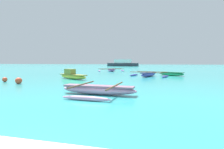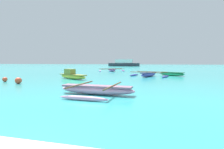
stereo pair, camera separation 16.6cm
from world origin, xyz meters
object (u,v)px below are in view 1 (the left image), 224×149
Objects in this scene: moored_boat_4 at (111,70)px; distant_ferry at (123,63)px; moored_boat_2 at (149,74)px; mooring_buoy_1 at (19,81)px; moored_boat_0 at (98,90)px; moored_boat_3 at (171,74)px; mooring_buoy_2 at (73,73)px; moored_boat_1 at (72,76)px; mooring_buoy_0 at (5,80)px.

distant_ferry is (-4.68, 38.34, 0.85)m from moored_boat_4.
mooring_buoy_1 is at bearing 156.63° from moored_boat_2.
moored_boat_3 is at bearing 73.18° from moored_boat_0.
moored_boat_4 is 18.70m from mooring_buoy_1.
moored_boat_0 is 60.20m from distant_ferry.
mooring_buoy_1 is at bearing -87.77° from distant_ferry.
mooring_buoy_2 is (-8.75, -0.94, 0.02)m from moored_boat_2.
mooring_buoy_2 is 0.05× the size of distant_ferry.
moored_boat_4 is at bearing 116.03° from moored_boat_1.
mooring_buoy_0 is (-9.12, 3.48, -0.05)m from moored_boat_0.
mooring_buoy_1 is at bearing -92.73° from mooring_buoy_2.
mooring_buoy_2 is at bearing 70.72° from mooring_buoy_0.
moored_boat_1 is 6.55× the size of mooring_buoy_2.
mooring_buoy_0 is at bearing -109.28° from mooring_buoy_2.
mooring_buoy_1 is at bearing -106.57° from moored_boat_3.
moored_boat_0 is at bearing -20.89° from mooring_buoy_0.
mooring_buoy_2 reaches higher than mooring_buoy_1.
moored_boat_2 is 7.94× the size of mooring_buoy_2.
mooring_buoy_2 is at bearing 124.57° from moored_boat_0.
moored_boat_0 reaches higher than moored_boat_4.
mooring_buoy_2 is at bearing -135.52° from moored_boat_3.
moored_boat_3 is (2.57, 1.79, -0.00)m from moored_boat_2.
moored_boat_3 is at bearing 17.87° from moored_boat_4.
moored_boat_2 is 12.78m from mooring_buoy_1.
mooring_buoy_0 is (-4.57, -17.66, -0.03)m from moored_boat_4.
moored_boat_2 is at bearing 60.39° from moored_boat_1.
distant_ferry reaches higher than mooring_buoy_1.
mooring_buoy_1 reaches higher than moored_boat_3.
moored_boat_1 is at bearing 63.93° from mooring_buoy_1.
distant_ferry is at bearing 90.11° from mooring_buoy_0.
mooring_buoy_0 is at bearing -113.57° from moored_boat_3.
moored_boat_0 is 0.84× the size of moored_boat_4.
moored_boat_0 is at bearing -20.40° from mooring_buoy_1.
moored_boat_4 is at bearing 75.49° from mooring_buoy_0.
mooring_buoy_1 is (-9.13, -8.93, -0.01)m from moored_boat_2.
mooring_buoy_2 is at bearing 118.40° from moored_boat_2.
mooring_buoy_0 is 0.80× the size of mooring_buoy_1.
mooring_buoy_1 is (-2.14, -4.38, -0.10)m from moored_boat_1.
moored_boat_1 is 14.16m from moored_boat_4.
moored_boat_3 is 0.64× the size of moored_boat_4.
mooring_buoy_0 is at bearing 161.65° from moored_boat_0.
mooring_buoy_1 is 8.00m from mooring_buoy_2.
moored_boat_2 is 1.48× the size of moored_boat_3.
mooring_buoy_1 is (-2.46, -18.54, 0.02)m from moored_boat_4.
distant_ferry reaches higher than moored_boat_1.
moored_boat_3 is 15.87m from mooring_buoy_1.
distant_ferry is (-0.11, 56.00, 0.88)m from mooring_buoy_0.
moored_boat_2 is 13.83m from mooring_buoy_0.
moored_boat_2 is at bearing -76.68° from distant_ferry.
moored_boat_0 is 1.08× the size of moored_boat_1.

